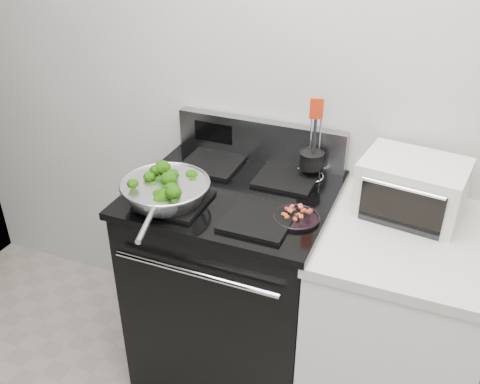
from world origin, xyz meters
The scene contains 8 objects.
back_wall centered at (0.00, 1.75, 1.35)m, with size 4.00×0.02×2.70m, color silver.
gas_range centered at (-0.30, 1.41, 0.49)m, with size 0.79×0.69×1.13m.
counter centered at (0.39, 1.41, 0.46)m, with size 0.62×0.68×0.92m.
skillet centered at (-0.50, 1.23, 1.00)m, with size 0.34×0.53×0.07m.
broccoli_pile centered at (-0.50, 1.23, 1.02)m, with size 0.27×0.27×0.09m, color black, non-canonical shape.
bacon_plate centered at (-0.01, 1.30, 0.97)m, with size 0.17×0.17×0.04m.
utensil_holder centered at (-0.05, 1.63, 1.01)m, with size 0.11×0.11×0.35m.
toaster_oven centered at (0.36, 1.56, 1.03)m, with size 0.40×0.33×0.21m.
Camera 1 is at (0.42, -0.28, 2.02)m, focal length 40.00 mm.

